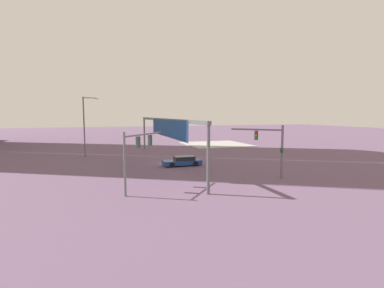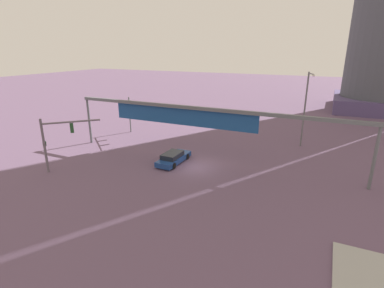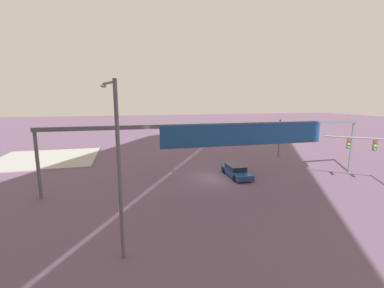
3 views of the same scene
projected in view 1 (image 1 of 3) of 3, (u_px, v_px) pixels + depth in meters
ground_plane at (178, 162)px, 38.88m from camera, size 237.26×237.26×0.00m
sidewalk_corner at (216, 144)px, 61.84m from camera, size 13.10×12.67×0.15m
traffic_signal_near_corner at (271, 143)px, 29.45m from camera, size 4.21×3.98×5.40m
traffic_signal_opposite_side at (137, 148)px, 24.15m from camera, size 4.73×4.05×5.12m
streetlamp_curved_arm at (86, 123)px, 43.22m from camera, size 0.99×2.34×9.09m
overhead_sign_gantry at (165, 125)px, 36.82m from camera, size 31.90×0.43×5.95m
sedan_car_approaching at (183, 161)px, 36.33m from camera, size 1.94×4.88×1.21m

